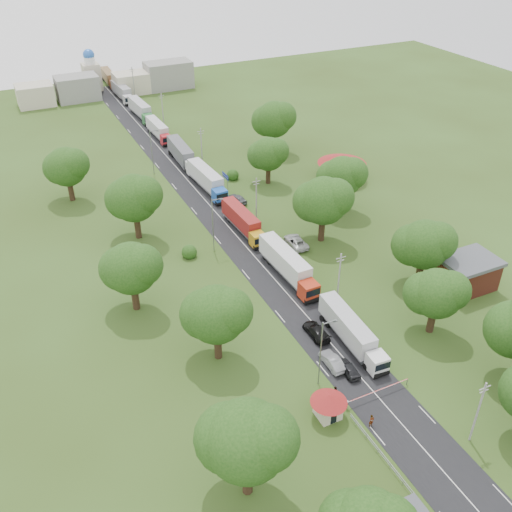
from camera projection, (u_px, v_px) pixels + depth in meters
ground at (283, 288)px, 89.30m from camera, size 260.00×260.00×0.00m
road at (232, 230)px, 104.44m from camera, size 8.00×200.00×0.04m
boom_barrier at (369, 395)px, 69.39m from camera, size 9.22×0.35×1.18m
guard_booth at (329, 403)px, 66.58m from camera, size 4.40×4.40×3.45m
guard_rail at (394, 474)px, 60.98m from camera, size 0.10×17.00×1.70m
info_sign at (225, 179)px, 116.06m from camera, size 0.12×3.10×4.10m
pole_0 at (478, 411)px, 62.25m from camera, size 1.60×0.24×9.00m
pole_1 at (339, 278)px, 83.45m from camera, size 1.60×0.24×9.00m
pole_2 at (256, 199)px, 104.65m from camera, size 1.60×0.24×9.00m
pole_3 at (202, 147)px, 125.85m from camera, size 1.60×0.24×9.00m
pole_4 at (163, 110)px, 147.06m from camera, size 1.60×0.24×9.00m
pole_5 at (133, 82)px, 168.26m from camera, size 1.60×0.24×9.00m
lamp_0 at (322, 350)px, 69.20m from camera, size 2.03×0.22×10.00m
lamp_1 at (214, 222)px, 95.70m from camera, size 2.03×0.22×10.00m
lamp_2 at (152, 150)px, 122.20m from camera, size 2.03×0.22×10.00m
tree_2 at (436, 293)px, 77.27m from camera, size 8.00×8.00×10.10m
tree_3 at (424, 244)px, 86.69m from camera, size 8.80×8.80×11.07m
tree_4 at (323, 200)px, 97.45m from camera, size 9.60×9.60×12.05m
tree_5 at (342, 176)px, 107.11m from camera, size 8.80×8.80×11.07m
tree_6 at (268, 154)px, 117.77m from camera, size 8.00×8.00×10.10m
tree_7 at (274, 119)px, 131.73m from camera, size 9.60×9.60×12.05m
tree_9 at (246, 440)px, 55.18m from camera, size 9.60×9.60×12.05m
tree_10 at (216, 314)px, 72.47m from camera, size 8.80×8.80×11.07m
tree_11 at (131, 268)px, 81.29m from camera, size 8.80×8.80×11.07m
tree_12 at (134, 198)px, 98.28m from camera, size 9.60×9.60×12.05m
tree_13 at (66, 166)px, 110.85m from camera, size 8.80×8.80×11.07m
house_brick at (468, 273)px, 88.21m from camera, size 8.60×6.60×5.20m
house_cream at (342, 163)px, 120.93m from camera, size 10.08×10.08×5.80m
distant_town at (114, 83)px, 170.95m from camera, size 52.00×8.00×8.00m
church at (91, 72)px, 174.27m from camera, size 5.00×5.00×12.30m
truck_0 at (351, 331)px, 77.48m from camera, size 3.09×14.44×3.99m
truck_1 at (288, 265)px, 90.77m from camera, size 3.05×15.68×4.34m
truck_2 at (243, 221)px, 103.14m from camera, size 2.84×14.17×3.92m
truck_3 at (207, 180)px, 117.30m from camera, size 3.34×15.57×4.30m
truck_4 at (182, 154)px, 128.66m from camera, size 3.12×15.54×4.30m
truck_5 at (158, 130)px, 142.31m from camera, size 2.68×13.69×3.79m
truck_6 at (141, 110)px, 154.64m from camera, size 3.25×15.13×4.18m
truck_7 at (122, 92)px, 168.39m from camera, size 3.30×14.73×4.07m
truck_8 at (109, 77)px, 181.30m from camera, size 2.90×14.58×4.03m
car_lane_front at (348, 369)px, 73.41m from camera, size 1.83×4.19×1.41m
car_lane_mid at (332, 361)px, 74.45m from camera, size 1.72×4.68×1.53m
car_lane_rear at (316, 331)px, 79.49m from camera, size 2.19×5.29×1.53m
car_verge_near at (296, 242)px, 99.50m from camera, size 3.12×6.09×1.65m
car_verge_far at (237, 199)px, 113.34m from camera, size 2.78×4.99×1.60m
pedestrian_near at (371, 421)px, 65.99m from camera, size 0.70×0.52×1.72m
pedestrian_booth at (335, 392)px, 69.83m from camera, size 0.73×0.87×1.62m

